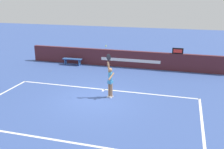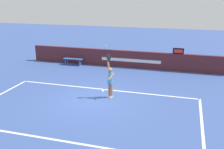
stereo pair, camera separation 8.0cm
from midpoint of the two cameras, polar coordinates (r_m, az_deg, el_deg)
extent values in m
plane|color=#385194|center=(13.19, -3.94, -5.56)|extent=(60.00, 60.00, 0.00)
cube|color=white|center=(14.53, -1.91, -3.31)|extent=(10.22, 0.11, 0.00)
cube|color=white|center=(9.95, -11.89, -14.05)|extent=(10.22, 0.11, 0.00)
cube|color=white|center=(11.44, 19.09, -10.28)|extent=(0.11, 5.62, 0.00)
cube|color=white|center=(14.40, -2.10, -3.52)|extent=(0.11, 0.30, 0.00)
cube|color=#4C2026|center=(18.92, 2.62, 3.50)|extent=(14.65, 0.27, 1.22)
cube|color=silver|center=(18.71, 3.87, 3.13)|extent=(4.35, 0.01, 0.22)
cube|color=black|center=(18.28, 14.19, 5.08)|extent=(0.74, 0.14, 0.38)
cube|color=red|center=(18.20, 14.18, 5.03)|extent=(0.58, 0.01, 0.24)
cylinder|color=#9F724F|center=(13.30, -0.30, -3.50)|extent=(0.11, 0.11, 0.79)
cylinder|color=#9F724F|center=(13.38, -0.78, -3.38)|extent=(0.11, 0.11, 0.79)
cube|color=white|center=(13.41, -0.35, -4.96)|extent=(0.18, 0.26, 0.07)
cube|color=white|center=(13.49, -0.83, -4.83)|extent=(0.18, 0.26, 0.07)
cylinder|color=#398DC2|center=(13.11, -0.55, -0.69)|extent=(0.21, 0.21, 0.56)
cube|color=#398DC2|center=(13.19, -0.55, -1.68)|extent=(0.29, 0.27, 0.16)
sphere|color=#9F724F|center=(13.00, -0.56, 1.00)|extent=(0.21, 0.21, 0.21)
cylinder|color=#9F724F|center=(13.02, -0.93, 1.66)|extent=(0.18, 0.14, 0.53)
cylinder|color=#9F724F|center=(12.98, -0.34, -0.44)|extent=(0.24, 0.45, 0.33)
ellipsoid|color=black|center=(12.89, -0.94, 3.85)|extent=(0.28, 0.13, 0.35)
cylinder|color=black|center=(12.94, -0.93, 3.03)|extent=(0.03, 0.03, 0.18)
sphere|color=#C7E132|center=(12.85, -1.53, 6.29)|extent=(0.07, 0.07, 0.07)
cube|color=#2D5495|center=(19.66, -8.86, 3.40)|extent=(1.49, 0.40, 0.05)
cube|color=#2D5495|center=(19.93, -10.32, 2.83)|extent=(0.07, 0.32, 0.47)
cube|color=#2D5495|center=(19.50, -7.31, 2.65)|extent=(0.07, 0.32, 0.47)
camera|label=1|loc=(0.04, -90.18, -0.06)|focal=41.43mm
camera|label=2|loc=(0.04, 89.82, 0.06)|focal=41.43mm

